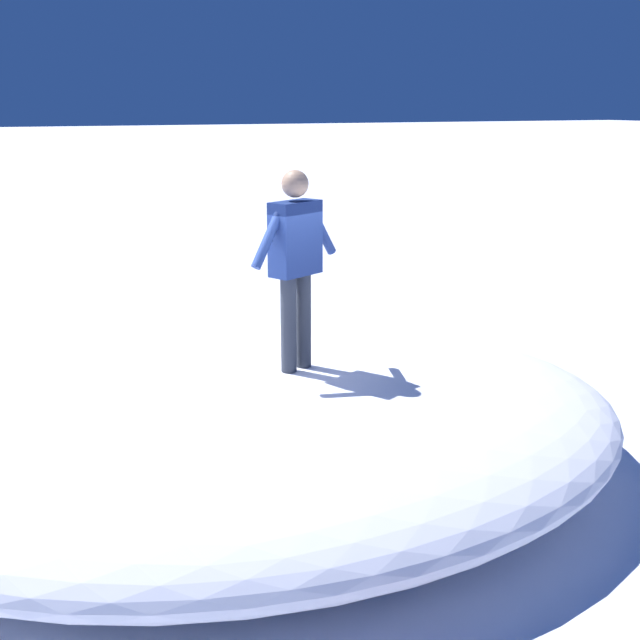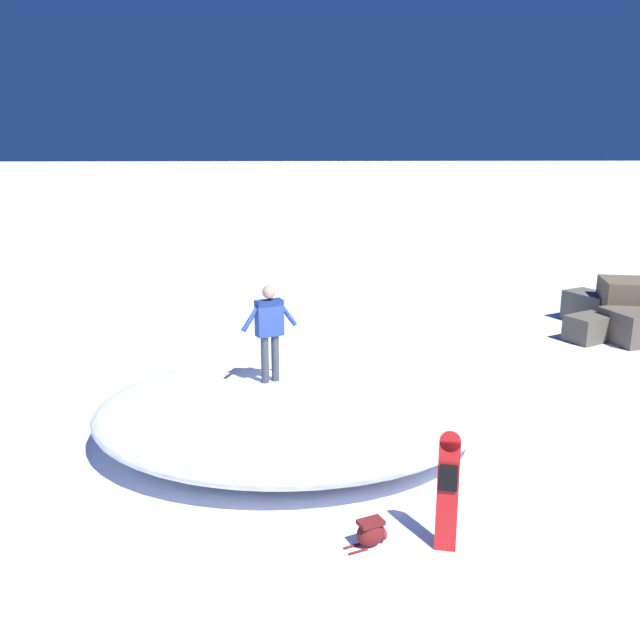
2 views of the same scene
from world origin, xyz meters
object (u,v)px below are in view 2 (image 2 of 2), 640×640
at_px(backpack_near, 371,532).
at_px(backpack_far, 291,368).
at_px(snowboard_primary_upright, 448,489).
at_px(snowboarder_standing, 269,326).

height_order(backpack_near, backpack_far, backpack_near).
xyz_separation_m(snowboard_primary_upright, backpack_far, (-6.90, -2.18, -0.67)).
distance_m(snowboarder_standing, snowboard_primary_upright, 4.55).
height_order(snowboard_primary_upright, backpack_near, snowboard_primary_upright).
distance_m(snowboarder_standing, backpack_far, 3.87).
bearing_deg(backpack_near, snowboard_primary_upright, 89.92).
distance_m(snowboarder_standing, backpack_near, 4.32).
xyz_separation_m(backpack_near, backpack_far, (-6.90, -1.16, -0.03)).
bearing_deg(backpack_near, backpack_far, -170.47).
xyz_separation_m(snowboarder_standing, backpack_near, (3.57, 1.49, -1.92)).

